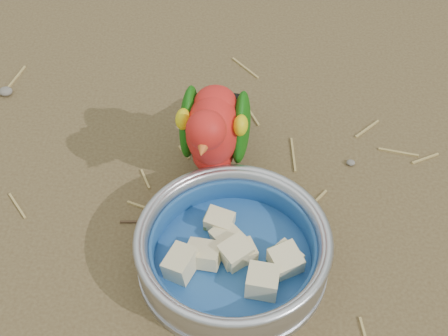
# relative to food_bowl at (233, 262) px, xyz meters

# --- Properties ---
(ground) EXTENTS (60.00, 60.00, 0.00)m
(ground) POSITION_rel_food_bowl_xyz_m (-0.11, -0.05, -0.01)
(ground) COLOR brown
(food_bowl) EXTENTS (0.24, 0.24, 0.02)m
(food_bowl) POSITION_rel_food_bowl_xyz_m (0.00, 0.00, 0.00)
(food_bowl) COLOR #B2B2BA
(food_bowl) RESTS_ON ground
(bowl_wall) EXTENTS (0.24, 0.24, 0.04)m
(bowl_wall) POSITION_rel_food_bowl_xyz_m (0.00, 0.00, 0.03)
(bowl_wall) COLOR #B2B2BA
(bowl_wall) RESTS_ON food_bowl
(fruit_wedges) EXTENTS (0.14, 0.14, 0.03)m
(fruit_wedges) POSITION_rel_food_bowl_xyz_m (0.00, 0.00, 0.02)
(fruit_wedges) COLOR beige
(fruit_wedges) RESTS_ON food_bowl
(lory_parrot) EXTENTS (0.11, 0.20, 0.16)m
(lory_parrot) POSITION_rel_food_bowl_xyz_m (-0.04, 0.15, 0.07)
(lory_parrot) COLOR red
(lory_parrot) RESTS_ON ground
(ground_debris) EXTENTS (0.90, 0.80, 0.01)m
(ground_debris) POSITION_rel_food_bowl_xyz_m (-0.06, 0.05, -0.01)
(ground_debris) COLOR tan
(ground_debris) RESTS_ON ground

